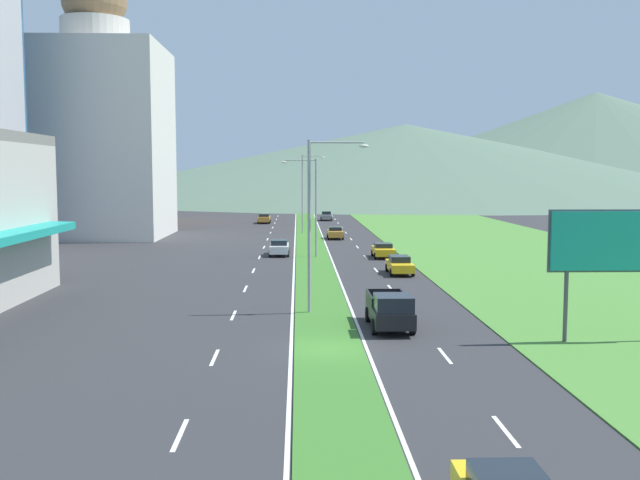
# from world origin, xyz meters

# --- Properties ---
(ground_plane) EXTENTS (600.00, 600.00, 0.00)m
(ground_plane) POSITION_xyz_m (0.00, 0.00, 0.00)
(ground_plane) COLOR #2D2D30
(grass_median) EXTENTS (3.20, 240.00, 0.06)m
(grass_median) POSITION_xyz_m (0.00, 60.00, 0.03)
(grass_median) COLOR #387028
(grass_median) RESTS_ON ground_plane
(grass_verge_right) EXTENTS (24.00, 240.00, 0.06)m
(grass_verge_right) POSITION_xyz_m (20.60, 60.00, 0.03)
(grass_verge_right) COLOR #477F33
(grass_verge_right) RESTS_ON ground_plane
(lane_dash_left_1) EXTENTS (0.16, 2.80, 0.01)m
(lane_dash_left_1) POSITION_xyz_m (-5.10, -10.61, 0.01)
(lane_dash_left_1) COLOR silver
(lane_dash_left_1) RESTS_ON ground_plane
(lane_dash_left_2) EXTENTS (0.16, 2.80, 0.01)m
(lane_dash_left_2) POSITION_xyz_m (-5.10, -1.22, 0.01)
(lane_dash_left_2) COLOR silver
(lane_dash_left_2) RESTS_ON ground_plane
(lane_dash_left_3) EXTENTS (0.16, 2.80, 0.01)m
(lane_dash_left_3) POSITION_xyz_m (-5.10, 8.17, 0.01)
(lane_dash_left_3) COLOR silver
(lane_dash_left_3) RESTS_ON ground_plane
(lane_dash_left_4) EXTENTS (0.16, 2.80, 0.01)m
(lane_dash_left_4) POSITION_xyz_m (-5.10, 17.56, 0.01)
(lane_dash_left_4) COLOR silver
(lane_dash_left_4) RESTS_ON ground_plane
(lane_dash_left_5) EXTENTS (0.16, 2.80, 0.01)m
(lane_dash_left_5) POSITION_xyz_m (-5.10, 26.94, 0.01)
(lane_dash_left_5) COLOR silver
(lane_dash_left_5) RESTS_ON ground_plane
(lane_dash_left_6) EXTENTS (0.16, 2.80, 0.01)m
(lane_dash_left_6) POSITION_xyz_m (-5.10, 36.33, 0.01)
(lane_dash_left_6) COLOR silver
(lane_dash_left_6) RESTS_ON ground_plane
(lane_dash_left_7) EXTENTS (0.16, 2.80, 0.01)m
(lane_dash_left_7) POSITION_xyz_m (-5.10, 45.72, 0.01)
(lane_dash_left_7) COLOR silver
(lane_dash_left_7) RESTS_ON ground_plane
(lane_dash_left_8) EXTENTS (0.16, 2.80, 0.01)m
(lane_dash_left_8) POSITION_xyz_m (-5.10, 55.11, 0.01)
(lane_dash_left_8) COLOR silver
(lane_dash_left_8) RESTS_ON ground_plane
(lane_dash_left_9) EXTENTS (0.16, 2.80, 0.01)m
(lane_dash_left_9) POSITION_xyz_m (-5.10, 64.50, 0.01)
(lane_dash_left_9) COLOR silver
(lane_dash_left_9) RESTS_ON ground_plane
(lane_dash_left_10) EXTENTS (0.16, 2.80, 0.01)m
(lane_dash_left_10) POSITION_xyz_m (-5.10, 73.89, 0.01)
(lane_dash_left_10) COLOR silver
(lane_dash_left_10) RESTS_ON ground_plane
(lane_dash_left_11) EXTENTS (0.16, 2.80, 0.01)m
(lane_dash_left_11) POSITION_xyz_m (-5.10, 83.28, 0.01)
(lane_dash_left_11) COLOR silver
(lane_dash_left_11) RESTS_ON ground_plane
(lane_dash_left_12) EXTENTS (0.16, 2.80, 0.01)m
(lane_dash_left_12) POSITION_xyz_m (-5.10, 92.67, 0.01)
(lane_dash_left_12) COLOR silver
(lane_dash_left_12) RESTS_ON ground_plane
(lane_dash_left_13) EXTENTS (0.16, 2.80, 0.01)m
(lane_dash_left_13) POSITION_xyz_m (-5.10, 102.06, 0.01)
(lane_dash_left_13) COLOR silver
(lane_dash_left_13) RESTS_ON ground_plane
(lane_dash_right_1) EXTENTS (0.16, 2.80, 0.01)m
(lane_dash_right_1) POSITION_xyz_m (5.10, -10.61, 0.01)
(lane_dash_right_1) COLOR silver
(lane_dash_right_1) RESTS_ON ground_plane
(lane_dash_right_2) EXTENTS (0.16, 2.80, 0.01)m
(lane_dash_right_2) POSITION_xyz_m (5.10, -1.22, 0.01)
(lane_dash_right_2) COLOR silver
(lane_dash_right_2) RESTS_ON ground_plane
(lane_dash_right_3) EXTENTS (0.16, 2.80, 0.01)m
(lane_dash_right_3) POSITION_xyz_m (5.10, 8.17, 0.01)
(lane_dash_right_3) COLOR silver
(lane_dash_right_3) RESTS_ON ground_plane
(lane_dash_right_4) EXTENTS (0.16, 2.80, 0.01)m
(lane_dash_right_4) POSITION_xyz_m (5.10, 17.56, 0.01)
(lane_dash_right_4) COLOR silver
(lane_dash_right_4) RESTS_ON ground_plane
(lane_dash_right_5) EXTENTS (0.16, 2.80, 0.01)m
(lane_dash_right_5) POSITION_xyz_m (5.10, 26.94, 0.01)
(lane_dash_right_5) COLOR silver
(lane_dash_right_5) RESTS_ON ground_plane
(lane_dash_right_6) EXTENTS (0.16, 2.80, 0.01)m
(lane_dash_right_6) POSITION_xyz_m (5.10, 36.33, 0.01)
(lane_dash_right_6) COLOR silver
(lane_dash_right_6) RESTS_ON ground_plane
(lane_dash_right_7) EXTENTS (0.16, 2.80, 0.01)m
(lane_dash_right_7) POSITION_xyz_m (5.10, 45.72, 0.01)
(lane_dash_right_7) COLOR silver
(lane_dash_right_7) RESTS_ON ground_plane
(lane_dash_right_8) EXTENTS (0.16, 2.80, 0.01)m
(lane_dash_right_8) POSITION_xyz_m (5.10, 55.11, 0.01)
(lane_dash_right_8) COLOR silver
(lane_dash_right_8) RESTS_ON ground_plane
(lane_dash_right_9) EXTENTS (0.16, 2.80, 0.01)m
(lane_dash_right_9) POSITION_xyz_m (5.10, 64.50, 0.01)
(lane_dash_right_9) COLOR silver
(lane_dash_right_9) RESTS_ON ground_plane
(lane_dash_right_10) EXTENTS (0.16, 2.80, 0.01)m
(lane_dash_right_10) POSITION_xyz_m (5.10, 73.89, 0.01)
(lane_dash_right_10) COLOR silver
(lane_dash_right_10) RESTS_ON ground_plane
(lane_dash_right_11) EXTENTS (0.16, 2.80, 0.01)m
(lane_dash_right_11) POSITION_xyz_m (5.10, 83.28, 0.01)
(lane_dash_right_11) COLOR silver
(lane_dash_right_11) RESTS_ON ground_plane
(lane_dash_right_12) EXTENTS (0.16, 2.80, 0.01)m
(lane_dash_right_12) POSITION_xyz_m (5.10, 92.67, 0.01)
(lane_dash_right_12) COLOR silver
(lane_dash_right_12) RESTS_ON ground_plane
(lane_dash_right_13) EXTENTS (0.16, 2.80, 0.01)m
(lane_dash_right_13) POSITION_xyz_m (5.10, 102.06, 0.01)
(lane_dash_right_13) COLOR silver
(lane_dash_right_13) RESTS_ON ground_plane
(edge_line_median_left) EXTENTS (0.16, 240.00, 0.01)m
(edge_line_median_left) POSITION_xyz_m (-1.75, 60.00, 0.01)
(edge_line_median_left) COLOR silver
(edge_line_median_left) RESTS_ON ground_plane
(edge_line_median_right) EXTENTS (0.16, 240.00, 0.01)m
(edge_line_median_right) POSITION_xyz_m (1.75, 60.00, 0.01)
(edge_line_median_right) COLOR silver
(edge_line_median_right) RESTS_ON ground_plane
(domed_building) EXTENTS (16.68, 16.68, 33.36)m
(domed_building) POSITION_xyz_m (-26.47, 59.70, 13.51)
(domed_building) COLOR silver
(domed_building) RESTS_ON ground_plane
(midrise_colored) EXTENTS (16.52, 16.52, 26.83)m
(midrise_colored) POSITION_xyz_m (-33.25, 89.30, 13.41)
(midrise_colored) COLOR orange
(midrise_colored) RESTS_ON ground_plane
(hill_far_center) EXTENTS (236.92, 236.92, 24.94)m
(hill_far_center) POSITION_xyz_m (36.51, 220.97, 12.47)
(hill_far_center) COLOR #516B56
(hill_far_center) RESTS_ON ground_plane
(hill_far_right) EXTENTS (220.72, 220.72, 39.40)m
(hill_far_right) POSITION_xyz_m (115.47, 249.24, 19.70)
(hill_far_right) COLOR #516B56
(hill_far_right) RESTS_ON ground_plane
(street_lamp_near) EXTENTS (3.50, 0.35, 9.97)m
(street_lamp_near) POSITION_xyz_m (-0.39, 8.71, 5.75)
(street_lamp_near) COLOR #99999E
(street_lamp_near) RESTS_ON ground_plane
(street_lamp_mid) EXTENTS (3.36, 0.35, 9.43)m
(street_lamp_mid) POSITION_xyz_m (-0.04, 36.30, 5.46)
(street_lamp_mid) COLOR #99999E
(street_lamp_mid) RESTS_ON ground_plane
(street_lamp_far) EXTENTS (3.08, 0.29, 10.46)m
(street_lamp_far) POSITION_xyz_m (-0.48, 63.86, 5.96)
(street_lamp_far) COLOR #99999E
(street_lamp_far) RESTS_ON ground_plane
(billboard_roadside) EXTENTS (5.78, 0.28, 6.39)m
(billboard_roadside) POSITION_xyz_m (13.27, 0.97, 4.68)
(billboard_roadside) COLOR #4C4C51
(billboard_roadside) RESTS_ON ground_plane
(car_0) EXTENTS (2.02, 4.19, 1.39)m
(car_0) POSITION_xyz_m (6.75, 35.75, 0.73)
(car_0) COLOR yellow
(car_0) RESTS_ON ground_plane
(car_1) EXTENTS (1.94, 4.64, 1.54)m
(car_1) POSITION_xyz_m (-3.23, 38.06, 0.79)
(car_1) COLOR silver
(car_1) RESTS_ON ground_plane
(car_2) EXTENTS (1.95, 4.16, 1.47)m
(car_2) POSITION_xyz_m (3.18, 55.45, 0.76)
(car_2) COLOR #C6842D
(car_2) RESTS_ON ground_plane
(car_4) EXTENTS (1.92, 4.50, 1.45)m
(car_4) POSITION_xyz_m (6.75, 24.68, 0.74)
(car_4) COLOR yellow
(car_4) RESTS_ON ground_plane
(car_5) EXTENTS (1.98, 4.52, 1.53)m
(car_5) POSITION_xyz_m (-6.79, 83.09, 0.79)
(car_5) COLOR #C6842D
(car_5) RESTS_ON ground_plane
(car_6) EXTENTS (1.89, 4.28, 1.55)m
(car_6) POSITION_xyz_m (3.45, 89.61, 0.78)
(car_6) COLOR slate
(car_6) RESTS_ON ground_plane
(pickup_truck_0) EXTENTS (2.18, 5.40, 2.00)m
(pickup_truck_0) POSITION_xyz_m (3.37, 4.31, 0.98)
(pickup_truck_0) COLOR black
(pickup_truck_0) RESTS_ON ground_plane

